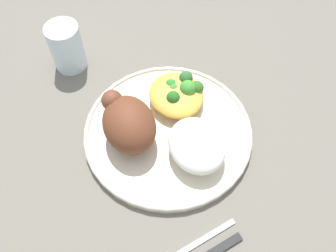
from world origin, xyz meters
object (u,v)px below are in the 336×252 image
at_px(roasted_chicken, 128,123).
at_px(rice_pile, 197,145).
at_px(mac_cheese_with_broccoli, 178,93).
at_px(fork, 188,248).
at_px(water_glass, 67,47).
at_px(plate, 168,132).

relative_size(roasted_chicken, rice_pile, 1.10).
bearing_deg(mac_cheese_with_broccoli, fork, 160.82).
bearing_deg(water_glass, roasted_chicken, -166.09).
xyz_separation_m(roasted_chicken, fork, (-0.20, -0.02, -0.05)).
height_order(plate, water_glass, water_glass).
height_order(plate, rice_pile, rice_pile).
relative_size(roasted_chicken, water_glass, 1.24).
height_order(plate, roasted_chicken, roasted_chicken).
height_order(roasted_chicken, water_glass, water_glass).
bearing_deg(water_glass, plate, -152.45).
distance_m(roasted_chicken, fork, 0.21).
bearing_deg(roasted_chicken, fork, -174.87).
height_order(rice_pile, fork, rice_pile).
height_order(roasted_chicken, mac_cheese_with_broccoli, roasted_chicken).
bearing_deg(plate, roasted_chicken, 79.13).
distance_m(mac_cheese_with_broccoli, water_glass, 0.23).
distance_m(roasted_chicken, rice_pile, 0.11).
height_order(fork, water_glass, water_glass).
bearing_deg(roasted_chicken, mac_cheese_with_broccoli, -68.51).
xyz_separation_m(plate, mac_cheese_with_broccoli, (0.05, -0.04, 0.02)).
relative_size(roasted_chicken, mac_cheese_with_broccoli, 1.12).
xyz_separation_m(rice_pile, mac_cheese_with_broccoli, (0.11, -0.01, -0.01)).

